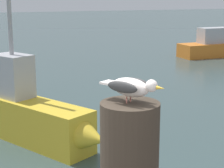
% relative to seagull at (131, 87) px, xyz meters
% --- Properties ---
extents(seagull, '(0.23, 0.37, 0.14)m').
position_rel_seagull_xyz_m(seagull, '(0.00, 0.00, 0.00)').
color(seagull, '#C67060').
rests_on(seagull, mooring_post).
extents(boat_yellow, '(2.13, 3.31, 3.95)m').
position_rel_seagull_xyz_m(boat_yellow, '(0.40, 5.13, -1.66)').
color(boat_yellow, yellow).
rests_on(boat_yellow, ground_plane).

